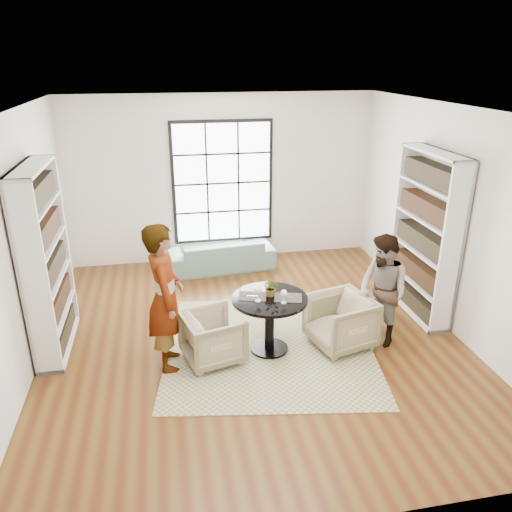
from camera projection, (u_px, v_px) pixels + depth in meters
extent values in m
plane|color=#563A14|center=(253.00, 337.00, 6.82)|extent=(6.00, 6.00, 0.00)
plane|color=silver|center=(222.00, 180.00, 8.99)|extent=(5.50, 0.00, 5.50)
plane|color=silver|center=(20.00, 249.00, 5.78)|extent=(0.00, 6.00, 6.00)
plane|color=silver|center=(452.00, 221.00, 6.74)|extent=(0.00, 6.00, 6.00)
plane|color=silver|center=(330.00, 372.00, 3.52)|extent=(5.50, 0.00, 5.50)
plane|color=white|center=(252.00, 110.00, 5.70)|extent=(6.00, 6.00, 0.00)
cube|color=black|center=(223.00, 183.00, 8.99)|extent=(1.82, 0.06, 2.22)
cube|color=white|center=(223.00, 183.00, 8.95)|extent=(1.70, 0.02, 2.10)
cube|color=tan|center=(270.00, 347.00, 6.58)|extent=(3.06, 3.06, 0.01)
cylinder|color=black|center=(269.00, 348.00, 6.52)|extent=(0.49, 0.49, 0.04)
cylinder|color=black|center=(269.00, 325.00, 6.39)|extent=(0.12, 0.12, 0.68)
cylinder|color=black|center=(270.00, 299.00, 6.25)|extent=(0.96, 0.96, 0.04)
imported|color=gray|center=(221.00, 254.00, 8.93)|extent=(1.91, 0.90, 0.54)
imported|color=tan|center=(213.00, 337.00, 6.21)|extent=(0.86, 0.85, 0.64)
imported|color=tan|center=(340.00, 322.00, 6.52)|extent=(0.93, 0.91, 0.70)
imported|color=gray|center=(165.00, 298.00, 5.89)|extent=(0.45, 0.68, 1.84)
imported|color=gray|center=(383.00, 291.00, 6.46)|extent=(0.75, 0.86, 1.49)
cube|color=black|center=(253.00, 296.00, 6.27)|extent=(0.40, 0.34, 0.01)
cube|color=black|center=(288.00, 298.00, 6.23)|extent=(0.40, 0.34, 0.01)
cylinder|color=silver|center=(258.00, 301.00, 6.15)|extent=(0.07, 0.07, 0.01)
cylinder|color=silver|center=(258.00, 296.00, 6.13)|extent=(0.01, 0.01, 0.11)
sphere|color=maroon|center=(258.00, 290.00, 6.10)|extent=(0.09, 0.09, 0.09)
ellipsoid|color=white|center=(258.00, 290.00, 6.10)|extent=(0.09, 0.09, 0.10)
cylinder|color=silver|center=(284.00, 303.00, 6.11)|extent=(0.06, 0.06, 0.01)
cylinder|color=silver|center=(284.00, 299.00, 6.09)|extent=(0.01, 0.01, 0.10)
sphere|color=maroon|center=(284.00, 293.00, 6.06)|extent=(0.08, 0.08, 0.08)
ellipsoid|color=white|center=(284.00, 293.00, 6.06)|extent=(0.08, 0.08, 0.09)
imported|color=gray|center=(271.00, 287.00, 6.25)|extent=(0.23, 0.20, 0.23)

